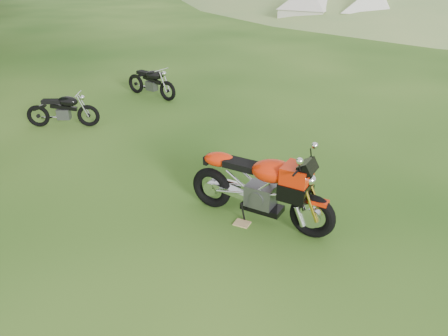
% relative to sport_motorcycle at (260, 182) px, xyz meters
% --- Properties ---
extents(ground, '(120.00, 120.00, 0.00)m').
position_rel_sport_motorcycle_xyz_m(ground, '(-0.61, -0.39, -0.66)').
color(ground, '#143E0D').
rests_on(ground, ground).
extents(sport_motorcycle, '(2.28, 1.19, 1.33)m').
position_rel_sport_motorcycle_xyz_m(sport_motorcycle, '(0.00, 0.00, 0.00)').
color(sport_motorcycle, red).
rests_on(sport_motorcycle, ground).
extents(plywood_board, '(0.27, 0.23, 0.02)m').
position_rel_sport_motorcycle_xyz_m(plywood_board, '(-0.22, -0.16, -0.66)').
color(plywood_board, tan).
rests_on(plywood_board, ground).
extents(vintage_moto_b, '(1.66, 0.74, 0.85)m').
position_rel_sport_motorcycle_xyz_m(vintage_moto_b, '(-5.01, 2.97, -0.24)').
color(vintage_moto_b, black).
rests_on(vintage_moto_b, ground).
extents(vintage_moto_c, '(1.73, 1.05, 0.90)m').
position_rel_sport_motorcycle_xyz_m(vintage_moto_c, '(-3.86, 5.61, -0.21)').
color(vintage_moto_c, black).
rests_on(vintage_moto_c, ground).
extents(tent_left, '(3.18, 3.18, 2.25)m').
position_rel_sport_motorcycle_xyz_m(tent_left, '(-0.34, 21.23, 0.46)').
color(tent_left, beige).
rests_on(tent_left, ground).
extents(tent_mid, '(3.00, 3.00, 2.24)m').
position_rel_sport_motorcycle_xyz_m(tent_mid, '(3.06, 20.37, 0.45)').
color(tent_mid, white).
rests_on(tent_mid, ground).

